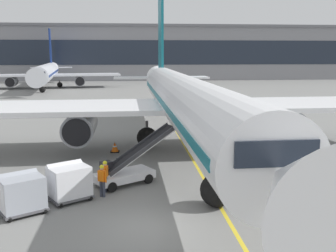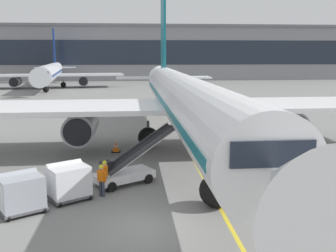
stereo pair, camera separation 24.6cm
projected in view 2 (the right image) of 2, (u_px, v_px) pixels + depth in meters
ground_plane at (144, 227)px, 16.74m from camera, size 600.00×600.00×0.00m
parked_airplane at (184, 100)px, 29.58m from camera, size 35.40×45.14×15.42m
belt_loader at (127, 168)px, 22.33m from camera, size 5.13×3.75×3.19m
baggage_cart_lead at (68, 181)px, 19.77m from camera, size 2.74×2.41×1.91m
baggage_cart_second at (21, 192)px, 18.15m from camera, size 2.74×2.41×1.91m
ground_crew_by_loader at (102, 178)px, 20.18m from camera, size 0.49×0.41×1.74m
ground_crew_by_carts at (105, 174)px, 20.92m from camera, size 0.32×0.56×1.74m
safety_cone_engine_keepout at (116, 147)px, 29.57m from camera, size 0.69×0.69×0.78m
apron_guidance_line_lead_in at (189, 152)px, 29.51m from camera, size 0.20×110.00×0.01m
terminal_building at (147, 53)px, 114.28m from camera, size 130.37×16.83×15.50m
distant_airplane at (50, 73)px, 84.43m from camera, size 32.44×41.52×13.72m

